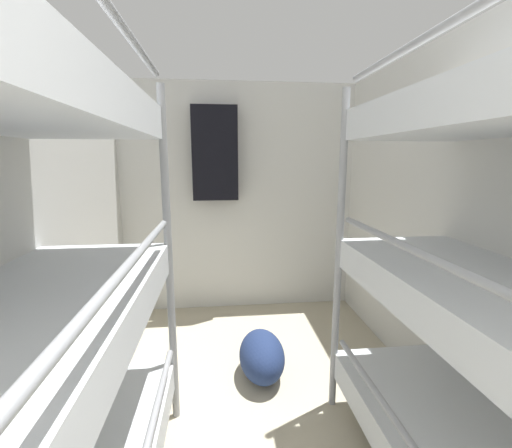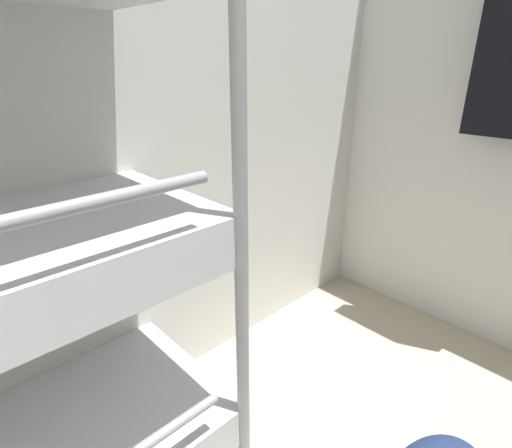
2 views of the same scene
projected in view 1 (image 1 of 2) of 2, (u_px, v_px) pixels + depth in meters
name	position (u px, v px, depth m)	size (l,w,h in m)	color
wall_right	(508.00, 243.00, 1.70)	(0.06, 4.15, 2.33)	silver
wall_back	(239.00, 199.00, 3.57)	(2.50, 0.06, 2.33)	silver
duffel_bag	(262.00, 356.00, 2.50)	(0.33, 0.52, 0.33)	navy
hanging_coat	(215.00, 154.00, 3.31)	(0.44, 0.12, 0.90)	black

